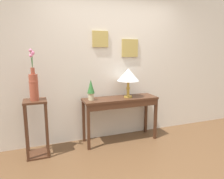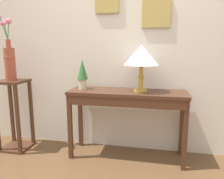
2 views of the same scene
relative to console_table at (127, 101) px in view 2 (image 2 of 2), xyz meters
The scene contains 6 objects.
back_wall_with_art 0.80m from the console_table, 99.35° to the left, with size 9.00×0.13×2.80m.
console_table is the anchor object (origin of this frame).
table_lamp 0.51m from the console_table, ahead, with size 0.38×0.38×0.50m.
potted_plant_on_console 0.60m from the console_table, behind, with size 0.12×0.12×0.34m.
pedestal_stand_left 1.41m from the console_table, behind, with size 0.33×0.33×0.87m.
flower_vase_tall 1.46m from the console_table, behind, with size 0.13×0.19×0.74m.
Camera 2 is at (0.37, -1.19, 1.26)m, focal length 35.43 mm.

